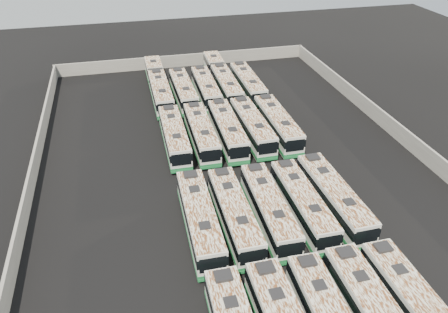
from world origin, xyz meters
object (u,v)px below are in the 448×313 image
(bus_midback_left, at_px, (201,133))
(bus_back_far_left, at_px, (158,85))
(bus_midback_right, at_px, (252,127))
(bus_midback_far_right, at_px, (277,124))
(bus_midfront_far_left, at_px, (200,219))
(bus_back_center, at_px, (206,89))
(bus_midfront_right, at_px, (302,204))
(bus_back_right, at_px, (222,78))
(bus_midfront_left, at_px, (234,214))
(bus_midfront_far_right, at_px, (333,198))
(bus_midfront_center, at_px, (269,209))
(bus_back_left, at_px, (183,91))
(bus_front_far_right, at_px, (417,309))
(bus_midback_far_left, at_px, (174,136))
(bus_midback_center, at_px, (227,130))
(bus_back_far_right, at_px, (248,84))

(bus_midback_left, relative_size, bus_back_far_left, 0.65)
(bus_midback_right, height_order, bus_midback_far_right, bus_midback_far_right)
(bus_midfront_far_left, distance_m, bus_midback_right, 19.19)
(bus_midfront_far_left, relative_size, bus_back_center, 1.02)
(bus_midfront_right, bearing_deg, bus_back_right, 90.24)
(bus_midfront_left, xyz_separation_m, bus_back_right, (6.88, 33.39, 0.01))
(bus_midfront_right, bearing_deg, bus_midback_right, 90.65)
(bus_midback_left, height_order, bus_back_far_left, bus_midback_left)
(bus_midfront_right, height_order, bus_midfront_far_right, bus_midfront_far_right)
(bus_midback_right, height_order, bus_back_center, bus_midback_right)
(bus_midfront_center, height_order, bus_midfront_right, bus_midfront_center)
(bus_midfront_left, relative_size, bus_back_left, 1.00)
(bus_midback_far_right, bearing_deg, bus_midback_left, 179.94)
(bus_back_center, bearing_deg, bus_front_far_right, -80.05)
(bus_midback_right, relative_size, bus_back_far_left, 0.65)
(bus_front_far_right, xyz_separation_m, bus_midfront_left, (-10.16, 13.65, 0.01))
(bus_back_far_left, xyz_separation_m, bus_back_center, (6.87, -3.28, -0.00))
(bus_midback_left, bearing_deg, bus_back_right, 69.06)
(bus_back_far_left, distance_m, bus_back_center, 7.61)
(bus_front_far_right, bearing_deg, bus_midfront_far_right, 89.25)
(bus_midback_far_left, bearing_deg, bus_back_right, 59.96)
(bus_midback_left, bearing_deg, bus_midfront_right, -66.53)
(bus_midback_far_left, relative_size, bus_back_center, 1.00)
(bus_front_far_right, xyz_separation_m, bus_midfront_far_left, (-13.47, 13.72, 0.06))
(bus_midback_far_left, height_order, bus_back_center, bus_back_center)
(bus_midfront_left, distance_m, bus_midback_far_right, 19.16)
(bus_midfront_far_left, distance_m, bus_back_left, 30.02)
(bus_midfront_far_right, relative_size, bus_midback_left, 1.02)
(bus_midback_far_left, xyz_separation_m, bus_midback_far_right, (13.44, -0.07, 0.04))
(bus_midfront_far_right, bearing_deg, bus_back_center, 101.63)
(bus_midback_right, distance_m, bus_back_center, 13.90)
(bus_midfront_far_right, bearing_deg, bus_back_left, 107.83)
(bus_midback_far_left, bearing_deg, bus_midfront_center, -66.73)
(bus_midfront_right, distance_m, bus_back_left, 30.65)
(bus_midback_center, xyz_separation_m, bus_midback_right, (3.32, 0.12, -0.01))
(bus_midback_far_right, bearing_deg, bus_midfront_right, -100.92)
(bus_midfront_far_left, relative_size, bus_midfront_center, 1.03)
(bus_midback_center, distance_m, bus_back_right, 17.45)
(bus_midback_left, relative_size, bus_back_right, 0.65)
(bus_midfront_far_left, xyz_separation_m, bus_back_center, (6.84, 29.85, -0.03))
(bus_midfront_center, bearing_deg, bus_back_far_right, 78.68)
(bus_back_far_left, xyz_separation_m, bus_back_far_right, (13.53, -3.19, 0.03))
(bus_back_left, distance_m, bus_back_right, 7.67)
(bus_midfront_right, relative_size, bus_midback_right, 0.96)
(bus_back_center, relative_size, bus_back_far_right, 0.98)
(bus_midfront_far_right, height_order, bus_midback_center, bus_midback_center)
(bus_midback_right, xyz_separation_m, bus_back_far_right, (3.43, 13.60, 0.00))
(bus_midfront_right, distance_m, bus_back_center, 30.07)
(bus_midback_far_left, xyz_separation_m, bus_back_far_right, (13.50, 13.68, 0.04))
(bus_midfront_far_left, distance_m, bus_midfront_right, 10.21)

